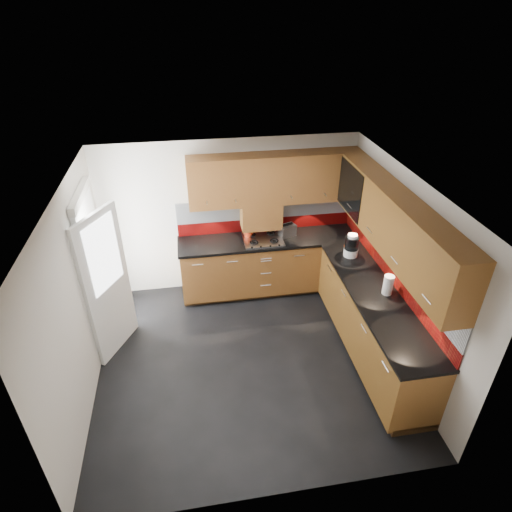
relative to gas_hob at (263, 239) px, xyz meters
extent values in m
cube|color=black|center=(-0.45, -1.47, -0.97)|extent=(4.00, 3.80, 0.02)
cube|color=white|center=(-0.45, -1.47, 1.49)|extent=(4.00, 3.80, 0.10)
cube|color=beige|center=(-0.45, 0.37, 0.24)|extent=(4.00, 0.08, 2.64)
cube|color=beige|center=(-0.45, -3.31, 0.24)|extent=(4.00, 0.08, 2.64)
cube|color=beige|center=(-2.39, -1.47, 0.24)|extent=(0.08, 3.80, 2.64)
cube|color=beige|center=(1.49, -1.47, 0.24)|extent=(0.08, 3.80, 2.64)
cube|color=#592A13|center=(0.10, 0.03, -0.48)|extent=(2.70, 0.60, 0.95)
cube|color=brown|center=(1.15, -1.57, -0.48)|extent=(0.60, 2.60, 0.95)
cube|color=#3B2410|center=(0.10, 0.06, -0.91)|extent=(2.70, 0.54, 0.10)
cube|color=#3B2410|center=(1.18, -1.57, -0.91)|extent=(0.54, 2.60, 0.10)
cube|color=black|center=(0.09, 0.02, -0.04)|extent=(2.72, 0.62, 0.04)
cube|color=black|center=(1.14, -1.59, -0.04)|extent=(0.62, 2.60, 0.04)
cube|color=maroon|center=(0.10, 0.32, 0.08)|extent=(2.70, 0.02, 0.20)
cube|color=silver|center=(0.10, 0.32, 0.35)|extent=(2.70, 0.02, 0.34)
cube|color=maroon|center=(1.44, -1.27, 0.08)|extent=(0.02, 3.20, 0.20)
cube|color=silver|center=(1.44, -1.27, 0.35)|extent=(0.02, 3.20, 0.34)
cube|color=#592A13|center=(0.20, 0.17, 0.88)|extent=(2.50, 0.33, 0.72)
cube|color=brown|center=(1.28, -1.43, 0.88)|extent=(0.33, 2.87, 0.72)
cube|color=silver|center=(0.05, -0.01, 0.67)|extent=(1.80, 0.01, 0.16)
cube|color=silver|center=(1.11, -1.47, 0.67)|extent=(0.01, 2.00, 0.16)
cube|color=#592A13|center=(0.00, 0.17, 0.32)|extent=(0.60, 0.33, 0.40)
cube|color=black|center=(1.11, -0.40, 0.88)|extent=(0.01, 0.80, 0.66)
cube|color=#FFD18C|center=(1.42, -0.40, 0.88)|extent=(0.01, 0.76, 0.64)
cube|color=black|center=(1.28, -0.40, 0.90)|extent=(0.29, 0.76, 0.01)
cylinder|color=black|center=(1.28, -0.65, 1.00)|extent=(0.07, 0.07, 0.16)
cylinder|color=black|center=(1.28, -0.50, 1.00)|extent=(0.07, 0.07, 0.16)
cylinder|color=white|center=(1.28, -0.35, 1.00)|extent=(0.07, 0.07, 0.16)
cylinder|color=black|center=(1.28, -0.20, 1.00)|extent=(0.07, 0.07, 0.16)
cube|color=white|center=(-2.31, -0.57, 0.06)|extent=(0.06, 0.95, 2.04)
cube|color=white|center=(-2.13, -0.92, 0.04)|extent=(0.42, 0.73, 1.98)
cube|color=white|center=(-2.10, -0.92, 0.49)|extent=(0.28, 0.50, 0.90)
cube|color=silver|center=(0.00, 0.01, -0.01)|extent=(0.59, 0.50, 0.02)
torus|color=black|center=(-0.15, -0.11, 0.02)|extent=(0.13, 0.13, 0.02)
torus|color=black|center=(0.15, -0.11, 0.02)|extent=(0.13, 0.13, 0.02)
torus|color=black|center=(-0.15, 0.13, 0.02)|extent=(0.13, 0.13, 0.02)
torus|color=black|center=(0.15, 0.13, 0.02)|extent=(0.13, 0.13, 0.02)
cube|color=black|center=(0.00, -0.23, 0.00)|extent=(0.44, 0.04, 0.02)
cylinder|color=red|center=(-0.20, 0.14, 0.06)|extent=(0.12, 0.12, 0.16)
cylinder|color=olive|center=(-0.19, 0.16, 0.25)|extent=(0.06, 0.03, 0.31)
cylinder|color=olive|center=(-0.18, 0.15, 0.24)|extent=(0.04, 0.04, 0.29)
cylinder|color=olive|center=(-0.20, 0.16, 0.27)|extent=(0.06, 0.01, 0.33)
cylinder|color=olive|center=(-0.18, 0.14, 0.23)|extent=(0.03, 0.05, 0.27)
cylinder|color=olive|center=(-0.21, 0.15, 0.25)|extent=(0.05, 0.04, 0.30)
cube|color=silver|center=(0.39, 0.08, 0.07)|extent=(0.29, 0.23, 0.17)
cube|color=black|center=(0.39, 0.08, 0.16)|extent=(0.19, 0.09, 0.01)
cube|color=black|center=(0.39, 0.11, 0.16)|extent=(0.19, 0.09, 0.01)
cylinder|color=white|center=(1.14, -0.64, 0.04)|extent=(0.20, 0.20, 0.11)
cylinder|color=black|center=(1.14, -0.64, 0.18)|extent=(0.19, 0.19, 0.18)
cylinder|color=white|center=(1.14, -0.64, 0.30)|extent=(0.13, 0.13, 0.04)
cylinder|color=white|center=(1.27, -1.57, 0.11)|extent=(0.13, 0.13, 0.26)
cube|color=#E15219|center=(1.20, -0.45, -0.01)|extent=(0.17, 0.15, 0.02)
camera|label=1|loc=(-1.02, -5.49, 3.16)|focal=30.00mm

